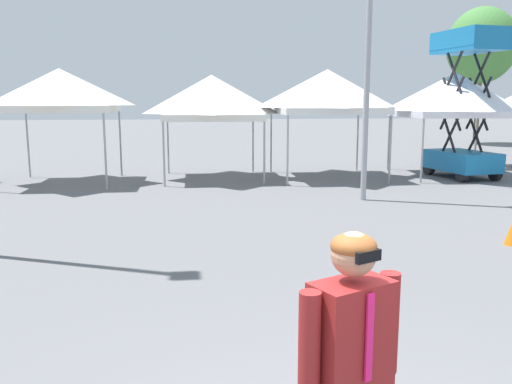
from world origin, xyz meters
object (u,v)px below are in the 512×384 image
at_px(canopy_tent_left_of_center, 327,92).
at_px(person_foreground, 350,371).
at_px(canopy_tent_center, 455,95).
at_px(tree_behind_tents_left, 482,46).
at_px(scissor_lift, 463,135).
at_px(canopy_tent_right_of_center, 60,90).
at_px(canopy_tent_behind_center, 212,98).

relative_size(canopy_tent_left_of_center, person_foreground, 1.91).
distance_m(canopy_tent_center, tree_behind_tents_left, 14.62).
height_order(canopy_tent_left_of_center, scissor_lift, scissor_lift).
relative_size(canopy_tent_right_of_center, canopy_tent_behind_center, 1.04).
relative_size(canopy_tent_right_of_center, scissor_lift, 0.73).
bearing_deg(scissor_lift, canopy_tent_left_of_center, 172.19).
relative_size(scissor_lift, person_foreground, 2.57).
xyz_separation_m(canopy_tent_behind_center, canopy_tent_left_of_center, (3.60, -0.22, 0.18)).
bearing_deg(canopy_tent_right_of_center, canopy_tent_center, 0.65).
relative_size(canopy_tent_center, person_foreground, 2.00).
bearing_deg(person_foreground, canopy_tent_behind_center, 90.02).
distance_m(canopy_tent_behind_center, canopy_tent_left_of_center, 3.61).
xyz_separation_m(canopy_tent_right_of_center, canopy_tent_center, (12.23, 0.14, -0.10)).
height_order(canopy_tent_behind_center, canopy_tent_left_of_center, canopy_tent_left_of_center).
relative_size(canopy_tent_right_of_center, canopy_tent_center, 0.94).
bearing_deg(canopy_tent_center, person_foreground, -119.29).
distance_m(person_foreground, tree_behind_tents_left, 30.61).
bearing_deg(person_foreground, canopy_tent_left_of_center, 75.58).
distance_m(scissor_lift, tree_behind_tents_left, 15.31).
bearing_deg(canopy_tent_left_of_center, scissor_lift, -7.81).
bearing_deg(canopy_tent_behind_center, person_foreground, -89.98).
height_order(canopy_tent_center, scissor_lift, scissor_lift).
distance_m(canopy_tent_behind_center, scissor_lift, 8.02).
height_order(canopy_tent_center, tree_behind_tents_left, tree_behind_tents_left).
relative_size(canopy_tent_right_of_center, person_foreground, 1.88).
bearing_deg(tree_behind_tents_left, scissor_lift, -121.32).
relative_size(canopy_tent_behind_center, canopy_tent_center, 0.90).
bearing_deg(canopy_tent_center, scissor_lift, -80.85).
xyz_separation_m(canopy_tent_right_of_center, person_foreground, (4.42, -13.78, -1.69)).
bearing_deg(tree_behind_tents_left, person_foreground, -120.91).
distance_m(canopy_tent_left_of_center, canopy_tent_center, 4.21).
bearing_deg(canopy_tent_right_of_center, tree_behind_tents_left, 31.44).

